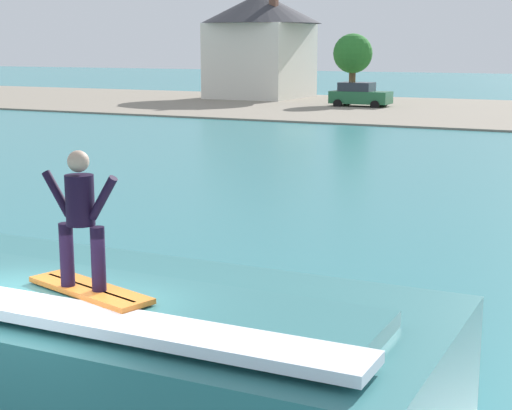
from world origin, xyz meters
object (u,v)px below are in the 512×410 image
surfboard (90,290)px  surfer (80,213)px  car_near_shore (360,95)px  house_with_chimney (261,39)px  wave_crest (118,356)px  tree_short_bushy (353,54)px

surfboard → surfer: surfer is taller
car_near_shore → house_with_chimney: (-11.00, 6.10, 4.10)m
surfboard → house_with_chimney: (-24.86, 56.53, 3.18)m
surfboard → surfer: (-0.04, -0.06, 0.89)m
wave_crest → surfer: 1.99m
surfboard → house_with_chimney: size_ratio=0.17×
surfer → car_near_shore: 52.37m
surfboard → surfer: 0.89m
surfer → tree_short_bushy: tree_short_bushy is taller
surfer → tree_short_bushy: (-15.28, 52.94, 1.10)m
wave_crest → tree_short_bushy: size_ratio=1.46×
surfboard → tree_short_bushy: (-15.32, 52.89, 1.99)m
surfboard → tree_short_bushy: bearing=106.2°
house_with_chimney → tree_short_bushy: (9.54, -3.64, -1.19)m
surfer → car_near_shore: size_ratio=0.36×
surfer → tree_short_bushy: size_ratio=0.29×
house_with_chimney → tree_short_bushy: bearing=-20.9°
house_with_chimney → car_near_shore: bearing=-29.0°
wave_crest → house_with_chimney: bearing=113.9°
surfer → house_with_chimney: house_with_chimney is taller
wave_crest → car_near_shore: car_near_shore is taller
tree_short_bushy → surfer: bearing=-73.9°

